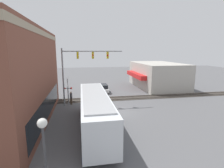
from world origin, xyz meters
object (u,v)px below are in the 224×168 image
Objects in this scene: parked_car_white at (103,88)px; pedestrian_at_crossing at (71,98)px; crossing_signal at (68,88)px; city_bus at (95,110)px; streetlamp at (45,157)px.

pedestrian_at_crossing is at bearing 142.10° from parked_car_white.
crossing_signal is 2.06× the size of pedestrian_at_crossing.
city_bus is 2.73× the size of streetlamp.
crossing_signal is at bearing 19.82° from city_bus.
city_bus reaches higher than parked_car_white.
parked_car_white is at bearing -13.19° from streetlamp.
streetlamp is 16.79m from pedestrian_at_crossing.
streetlamp reaches higher than crossing_signal.
crossing_signal is 0.84× the size of streetlamp.
crossing_signal is 0.84× the size of parked_car_white.
city_bus is at bearing 170.24° from parked_car_white.
crossing_signal is at bearing 80.28° from pedestrian_at_crossing.
pedestrian_at_crossing is at bearing -99.72° from crossing_signal.
parked_car_white is (23.44, -5.49, -2.05)m from streetlamp.
streetlamp is 2.45× the size of pedestrian_at_crossing.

